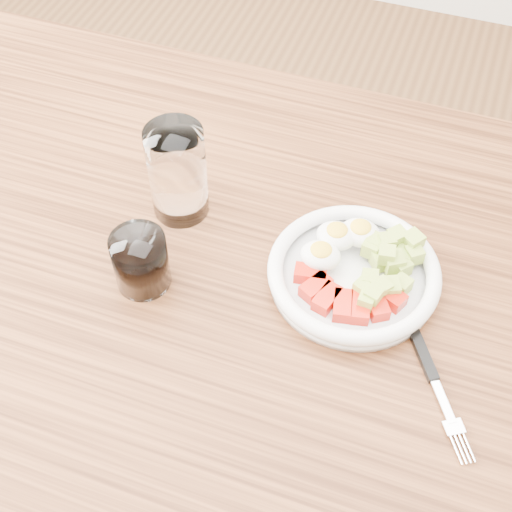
% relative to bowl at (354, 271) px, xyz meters
% --- Properties ---
extents(ground, '(4.00, 4.00, 0.00)m').
position_rel_bowl_xyz_m(ground, '(-0.12, -0.04, -0.79)').
color(ground, brown).
rests_on(ground, ground).
extents(dining_table, '(1.50, 0.90, 0.77)m').
position_rel_bowl_xyz_m(dining_table, '(-0.12, -0.04, -0.12)').
color(dining_table, brown).
rests_on(dining_table, ground).
extents(bowl, '(0.24, 0.24, 0.06)m').
position_rel_bowl_xyz_m(bowl, '(0.00, 0.00, 0.00)').
color(bowl, white).
rests_on(bowl, dining_table).
extents(fork, '(0.12, 0.19, 0.01)m').
position_rel_bowl_xyz_m(fork, '(0.12, -0.10, -0.02)').
color(fork, black).
rests_on(fork, dining_table).
extents(water_glass, '(0.08, 0.08, 0.15)m').
position_rel_bowl_xyz_m(water_glass, '(-0.28, 0.04, 0.05)').
color(water_glass, white).
rests_on(water_glass, dining_table).
extents(coffee_glass, '(0.08, 0.08, 0.09)m').
position_rel_bowl_xyz_m(coffee_glass, '(-0.27, -0.10, 0.02)').
color(coffee_glass, white).
rests_on(coffee_glass, dining_table).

